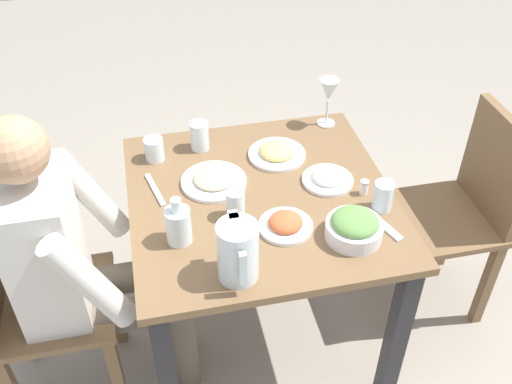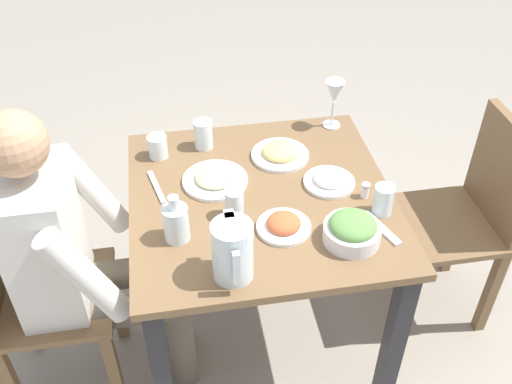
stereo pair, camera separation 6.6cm
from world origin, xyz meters
The scene contains 20 objects.
ground_plane centered at (0.00, 0.00, 0.00)m, with size 8.00×8.00×0.00m, color gray.
dining_table centered at (0.00, 0.00, 0.61)m, with size 0.89×0.89×0.73m.
chair_near centered at (0.09, -0.82, 0.51)m, with size 0.40×0.40×0.89m.
chair_far centered at (-0.03, 0.82, 0.51)m, with size 0.40×0.40×0.89m.
diner_near centered at (0.09, -0.61, 0.66)m, with size 0.48×0.53×1.19m.
water_pitcher centered at (0.34, -0.14, 0.83)m, with size 0.16×0.12×0.19m.
salad_bowl centered at (0.26, 0.24, 0.77)m, with size 0.18×0.18×0.09m.
plate_fries centered at (-0.21, 0.11, 0.75)m, with size 0.21×0.21×0.05m.
plate_beans centered at (-0.10, -0.15, 0.75)m, with size 0.23×0.23×0.04m.
plate_rice_curry centered at (0.18, 0.04, 0.75)m, with size 0.17×0.17×0.05m.
plate_yoghurt centered at (-0.02, 0.24, 0.75)m, with size 0.18×0.18×0.04m.
water_glass_far_left centered at (0.09, -0.10, 0.78)m, with size 0.06×0.06×0.10m, color silver.
water_glass_by_pitcher centered at (-0.32, -0.16, 0.79)m, with size 0.07×0.07×0.11m, color silver.
water_glass_near_left centered at (0.15, 0.37, 0.79)m, with size 0.07×0.07×0.10m, color silver.
water_glass_far_right centered at (-0.29, -0.33, 0.78)m, with size 0.07×0.07×0.09m, color silver.
wine_glass centered at (-0.38, 0.35, 0.87)m, with size 0.08×0.08×0.20m.
oil_carafe centered at (0.16, -0.29, 0.79)m, with size 0.08×0.08×0.16m.
salt_shaker centered at (0.07, 0.34, 0.76)m, with size 0.03×0.03×0.05m.
fork_near centered at (0.23, 0.35, 0.74)m, with size 0.17×0.03×0.01m, color silver.
knife_near centered at (-0.10, -0.35, 0.74)m, with size 0.18×0.02×0.01m, color silver.
Camera 1 is at (1.48, -0.34, 2.00)m, focal length 40.98 mm.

